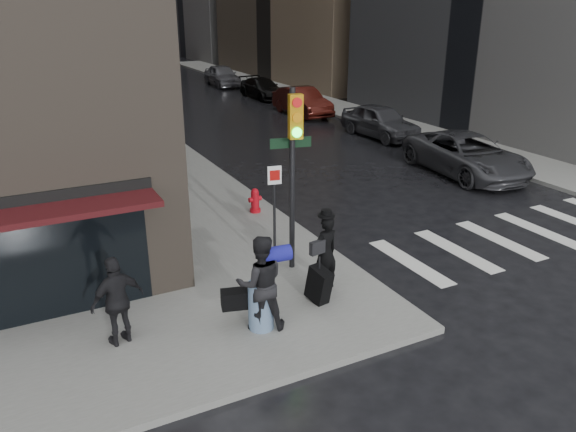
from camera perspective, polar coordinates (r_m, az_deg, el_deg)
name	(u,v)px	position (r m, az deg, el deg)	size (l,w,h in m)	color
ground	(311,311)	(12.51, 2.40, -9.65)	(140.00, 140.00, 0.00)	black
sidewalk_left	(99,109)	(37.26, -18.69, 10.23)	(4.00, 50.00, 0.15)	slate
sidewalk_right	(292,94)	(41.41, 0.39, 12.31)	(3.00, 50.00, 0.15)	slate
crosswalk	(519,235)	(17.67, 22.44, -1.77)	(8.50, 3.00, 0.01)	silver
man_overcoat	(324,258)	(12.67, 3.68, -4.28)	(1.01, 1.14, 1.96)	black
man_jeans	(260,283)	(11.18, -2.87, -6.81)	(1.41, 1.04, 2.02)	black
man_greycoat	(118,301)	(11.23, -16.92, -8.24)	(1.14, 0.71, 1.82)	black
traffic_light	(292,157)	(13.00, 0.40, 5.99)	(1.09, 0.58, 4.42)	black
fire_hydrant	(255,201)	(17.61, -3.37, 1.49)	(0.44, 0.34, 0.77)	#AD0A15
parked_car_0	(466,154)	(22.98, 17.68, 5.98)	(2.62, 5.68, 1.58)	#39393E
parked_car_1	(380,121)	(28.50, 9.36, 9.50)	(1.90, 4.72, 1.61)	#3E3F43
parked_car_2	(302,102)	(33.75, 1.44, 11.55)	(1.70, 4.89, 1.61)	#390F0B
parked_car_3	(263,88)	(40.00, -2.61, 12.84)	(1.89, 4.64, 1.35)	black
parked_car_4	(222,75)	(46.04, -6.70, 13.99)	(1.94, 4.82, 1.64)	#525358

